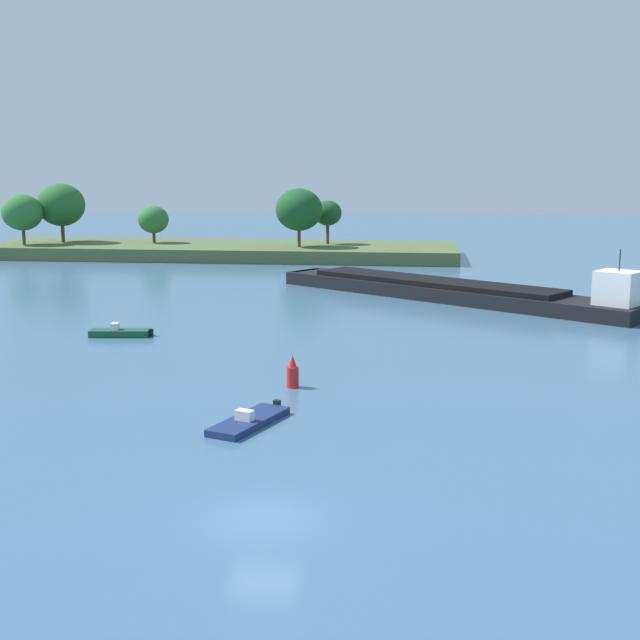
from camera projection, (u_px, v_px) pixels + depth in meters
name	position (u px, v px, depth m)	size (l,w,h in m)	color
ground_plane	(264.00, 519.00, 29.91)	(400.00, 400.00, 0.00)	#3D607F
treeline_island	(196.00, 238.00, 117.07)	(65.73, 17.82, 10.14)	#4C6038
small_motorboat	(249.00, 421.00, 40.79)	(3.41, 5.46, 0.85)	navy
fishing_skiff	(120.00, 333.00, 62.11)	(4.75, 1.89, 1.00)	#19472D
cargo_barge	(454.00, 290.00, 78.88)	(33.82, 26.04, 5.89)	black
channel_buoy_red	(293.00, 374.00, 47.61)	(0.70, 0.70, 1.90)	red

